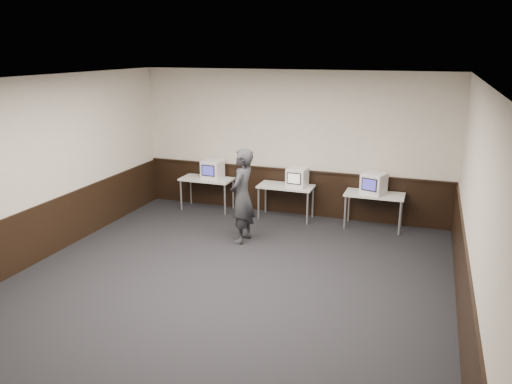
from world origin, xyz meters
TOP-DOWN VIEW (x-y plane):
  - floor at (0.00, 0.00)m, footprint 8.00×8.00m
  - ceiling at (0.00, 0.00)m, footprint 8.00×8.00m
  - back_wall at (0.00, 4.00)m, footprint 7.00×0.00m
  - front_wall at (0.00, -4.00)m, footprint 7.00×0.00m
  - left_wall at (-3.50, 0.00)m, footprint 0.00×8.00m
  - right_wall at (3.50, 0.00)m, footprint 0.00×8.00m
  - wainscot_back at (0.00, 3.98)m, footprint 6.98×0.04m
  - wainscot_left at (-3.48, 0.00)m, footprint 0.04×7.98m
  - wainscot_right at (3.48, 0.00)m, footprint 0.04×7.98m
  - wainscot_rail at (0.00, 3.96)m, footprint 6.98×0.06m
  - desk_left at (-1.90, 3.60)m, footprint 1.20×0.60m
  - desk_center at (0.00, 3.60)m, footprint 1.20×0.60m
  - desk_right at (1.90, 3.60)m, footprint 1.20×0.60m
  - emac_left at (-1.76, 3.63)m, footprint 0.45×0.48m
  - emac_center at (0.24, 3.61)m, footprint 0.44×0.47m
  - emac_right at (1.87, 3.59)m, footprint 0.55×0.57m
  - person at (-0.41, 2.00)m, footprint 0.47×0.69m

SIDE VIEW (x-z plane):
  - floor at x=0.00m, z-range 0.00..0.00m
  - wainscot_back at x=0.00m, z-range 0.00..1.00m
  - wainscot_left at x=-3.48m, z-range 0.00..1.00m
  - wainscot_right at x=3.48m, z-range 0.00..1.00m
  - desk_left at x=-1.90m, z-range 0.30..1.05m
  - desk_center at x=0.00m, z-range 0.30..1.05m
  - desk_right at x=1.90m, z-range 0.30..1.05m
  - person at x=-0.41m, z-range 0.00..1.84m
  - emac_center at x=0.24m, z-range 0.75..1.16m
  - emac_left at x=-1.76m, z-range 0.75..1.18m
  - emac_right at x=1.87m, z-range 0.75..1.19m
  - wainscot_rail at x=0.00m, z-range 1.00..1.04m
  - back_wall at x=0.00m, z-range -1.90..5.10m
  - front_wall at x=0.00m, z-range -1.90..5.10m
  - left_wall at x=-3.50m, z-range -2.40..5.60m
  - right_wall at x=3.50m, z-range -2.40..5.60m
  - ceiling at x=0.00m, z-range 3.20..3.20m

